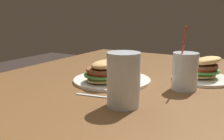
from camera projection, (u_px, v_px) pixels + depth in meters
dining_table at (109, 119)px, 0.89m from camera, size 1.54×1.01×0.73m
meal_plate_near at (108, 75)px, 0.93m from camera, size 0.28×0.28×0.09m
beer_glass at (124, 81)px, 0.69m from camera, size 0.09×0.09×0.15m
juice_glass at (185, 73)px, 0.84m from camera, size 0.08×0.08×0.21m
spoon at (113, 97)px, 0.76m from camera, size 0.05×0.16×0.01m
meal_plate_far at (203, 71)px, 0.96m from camera, size 0.22×0.22×0.10m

